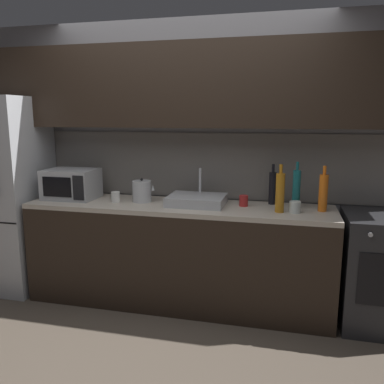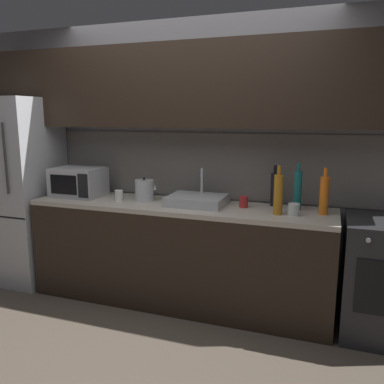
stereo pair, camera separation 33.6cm
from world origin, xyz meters
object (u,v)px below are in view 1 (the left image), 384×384
Objects in this scene: wine_bottle_dark at (273,188)px; mug_red at (244,201)px; refrigerator at (7,194)px; wine_bottle_amber at (280,192)px; mug_white at (116,197)px; kettle at (142,191)px; microwave at (71,184)px; wine_bottle_orange at (323,192)px; oven_range at (381,271)px; wine_bottle_teal at (296,188)px; mug_clear at (295,207)px.

mug_red is at bearing -148.70° from wine_bottle_dark.
wine_bottle_amber is (2.56, -0.08, 0.15)m from refrigerator.
mug_white is (-1.41, 0.04, -0.11)m from wine_bottle_amber.
kettle is 1.20m from wine_bottle_amber.
wine_bottle_orange reaches higher than microwave.
wine_bottle_amber reaches higher than oven_range.
refrigerator reaches higher than wine_bottle_dark.
wine_bottle_orange is (0.21, -0.08, -0.01)m from wine_bottle_teal.
wine_bottle_teal is at bearing 2.89° from microwave.
microwave is 1.58m from mug_red.
mug_red is at bearing 177.19° from wine_bottle_orange.
wine_bottle_orange is 3.89× the size of mug_white.
kettle is 0.24m from mug_white.
kettle is 1.33m from wine_bottle_teal.
mug_clear is at bearing -17.72° from mug_red.
wine_bottle_amber is (1.88, -0.09, 0.03)m from microwave.
kettle reaches higher than mug_white.
refrigerator is 3.39m from oven_range.
kettle is 1.53m from wine_bottle_orange.
wine_bottle_amber is at bearing -174.15° from mug_clear.
refrigerator reaches higher than wine_bottle_amber.
mug_white is at bearing -2.00° from refrigerator.
kettle is 0.61× the size of wine_bottle_dark.
mug_red is (1.58, 0.05, -0.09)m from microwave.
wine_bottle_amber is 4.05× the size of mug_white.
wine_bottle_teal is (2.00, 0.10, 0.03)m from microwave.
oven_range is 2.07m from kettle.
wine_bottle_orange reaches higher than mug_red.
microwave is 2.18× the size of kettle.
oven_range is 9.57× the size of mug_white.
oven_range is 1.07m from wine_bottle_dark.
microwave is at bearing -177.11° from wine_bottle_teal.
wine_bottle_teal is 0.22m from wine_bottle_dark.
wine_bottle_teal is (2.68, 0.12, 0.15)m from refrigerator.
oven_range is at bearing 1.00° from mug_white.
kettle is at bearing -179.96° from wine_bottle_orange.
wine_bottle_dark reaches higher than mug_white.
kettle is 1.32m from mug_clear.
kettle is at bearing 175.58° from mug_clear.
oven_range is at bearing -10.17° from wine_bottle_teal.
wine_bottle_dark is at bearing 10.50° from mug_white.
kettle is at bearing 1.58° from refrigerator.
microwave reaches higher than mug_white.
wine_bottle_amber is at bearing -1.47° from mug_white.
refrigerator is at bearing -178.42° from kettle.
refrigerator is 3.96× the size of microwave.
refrigerator is at bearing 178.29° from wine_bottle_amber.
oven_range is at bearing -1.11° from kettle.
refrigerator is 2.68m from mug_clear.
refrigerator is 4.98× the size of wine_bottle_orange.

